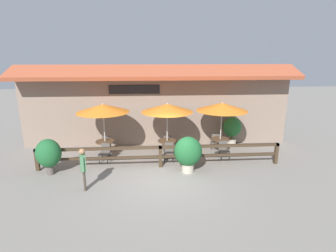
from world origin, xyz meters
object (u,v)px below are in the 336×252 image
patio_umbrella_far (222,107)px  potted_plant_small_flowering (232,129)px  chair_near_streetside (105,152)px  patio_umbrella_middle (167,108)px  chair_middle_streetside (169,151)px  chair_far_streetside (223,149)px  pedestrian (83,164)px  chair_near_wallside (106,143)px  chair_far_wallside (215,140)px  potted_plant_broad_leaf (49,154)px  dining_table_near (105,144)px  chair_middle_wallside (167,142)px  patio_umbrella_near (103,108)px  dining_table_far (220,142)px  dining_table_middle (167,143)px  potted_plant_entrance_palm (188,153)px

patio_umbrella_far → potted_plant_small_flowering: size_ratio=1.65×
chair_near_streetside → patio_umbrella_far: patio_umbrella_far is taller
patio_umbrella_middle → patio_umbrella_far: (2.59, 0.08, 0.00)m
chair_middle_streetside → chair_far_streetside: bearing=9.3°
chair_far_streetside → pedestrian: (-5.75, -2.55, 0.54)m
chair_near_wallside → chair_far_wallside: size_ratio=1.00×
potted_plant_broad_leaf → chair_near_wallside: bearing=53.2°
chair_near_streetside → chair_near_wallside: size_ratio=1.00×
chair_near_wallside → chair_middle_streetside: 3.36m
dining_table_near → potted_plant_broad_leaf: size_ratio=0.59×
chair_near_wallside → dining_table_near: bearing=82.7°
chair_middle_streetside → chair_middle_wallside: same height
patio_umbrella_near → chair_near_wallside: patio_umbrella_near is taller
patio_umbrella_far → potted_plant_small_flowering: (0.92, 1.10, -1.39)m
dining_table_far → chair_far_streetside: chair_far_streetside is taller
chair_middle_wallside → pedestrian: pedestrian is taller
chair_near_wallside → chair_middle_wallside: 3.02m
dining_table_middle → potted_plant_small_flowering: 3.72m
chair_near_wallside → potted_plant_entrance_palm: potted_plant_entrance_palm is taller
dining_table_near → chair_near_wallside: bearing=94.3°
dining_table_near → chair_near_streetside: size_ratio=1.05×
potted_plant_small_flowering → chair_near_wallside: bearing=-176.6°
patio_umbrella_near → patio_umbrella_far: same height
chair_near_wallside → potted_plant_small_flowering: (6.50, 0.39, 0.49)m
chair_far_wallside → chair_middle_wallside: bearing=10.5°
patio_umbrella_near → chair_middle_streetside: 3.60m
dining_table_middle → patio_umbrella_middle: bearing=-104.0°
dining_table_middle → chair_near_wallside: bearing=165.2°
patio_umbrella_near → chair_middle_wallside: patio_umbrella_near is taller
chair_near_streetside → dining_table_far: size_ratio=0.95×
dining_table_near → chair_middle_streetside: chair_middle_streetside is taller
patio_umbrella_near → chair_far_streetside: bearing=-7.3°
patio_umbrella_middle → chair_far_wallside: size_ratio=3.07×
dining_table_near → dining_table_middle: size_ratio=1.00×
dining_table_near → potted_plant_broad_leaf: potted_plant_broad_leaf is taller
chair_near_streetside → chair_middle_streetside: (2.90, -0.11, 0.00)m
chair_middle_wallside → potted_plant_entrance_palm: 2.66m
patio_umbrella_near → potted_plant_small_flowering: size_ratio=1.65×
chair_near_streetside → potted_plant_entrance_palm: potted_plant_entrance_palm is taller
potted_plant_small_flowering → chair_middle_streetside: bearing=-152.2°
patio_umbrella_middle → dining_table_middle: (0.00, 0.00, -1.73)m
potted_plant_entrance_palm → potted_plant_small_flowering: potted_plant_small_flowering is taller
chair_far_streetside → dining_table_middle: bearing=163.6°
patio_umbrella_near → pedestrian: bearing=-94.0°
patio_umbrella_near → chair_middle_streetside: (2.98, -0.78, -1.87)m
chair_far_streetside → chair_far_wallside: 1.32m
patio_umbrella_near → potted_plant_entrance_palm: size_ratio=1.70×
chair_middle_streetside → potted_plant_entrance_palm: size_ratio=0.55×
chair_far_wallside → patio_umbrella_middle: bearing=24.9°
dining_table_near → chair_middle_streetside: bearing=-14.6°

